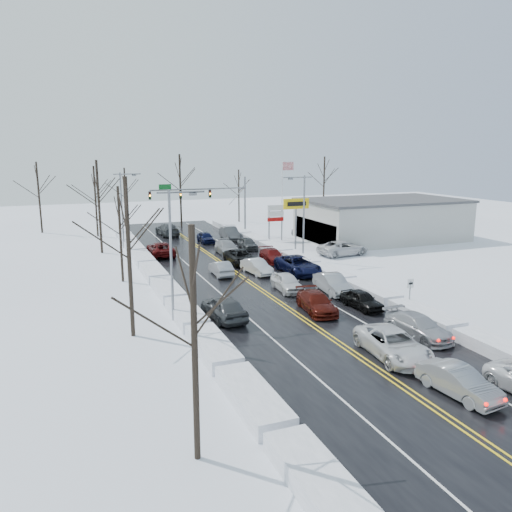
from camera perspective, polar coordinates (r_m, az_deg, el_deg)
name	(u,v)px	position (r m, az deg, el deg)	size (l,w,h in m)	color
ground	(265,293)	(41.29, 1.03, -4.21)	(160.00, 160.00, 0.00)	white
road_surface	(256,287)	(43.08, 0.02, -3.51)	(14.00, 84.00, 0.01)	black
snow_bank_left	(169,296)	(41.03, -9.95, -4.50)	(1.81, 72.00, 0.79)	white
snow_bank_right	(333,279)	(46.29, 8.82, -2.57)	(1.81, 72.00, 0.79)	white
traffic_signal_mast	(210,196)	(67.54, -5.33, 6.79)	(13.28, 0.39, 8.00)	slate
tires_plus_sign	(296,207)	(58.92, 4.60, 5.58)	(3.20, 0.34, 6.00)	slate
used_vehicles_sign	(276,215)	(64.53, 2.25, 4.67)	(2.20, 0.22, 4.65)	slate
speed_limit_sign	(410,288)	(38.24, 17.21, -3.54)	(0.55, 0.09, 2.35)	slate
flagpole	(283,190)	(73.43, 3.12, 7.59)	(1.87, 1.20, 10.00)	silver
dealership_building	(382,219)	(67.78, 14.15, 4.10)	(20.40, 12.40, 5.30)	#B3B3AE
streetlight_ne	(302,211)	(52.57, 5.30, 5.15)	(3.20, 0.25, 9.00)	slate
streetlight_sw	(174,245)	(33.94, -9.38, 1.29)	(3.20, 0.25, 9.00)	slate
streetlight_nw	(123,204)	(61.36, -14.92, 5.77)	(3.20, 0.25, 9.00)	slate
tree_left_a	(193,300)	(17.94, -7.17, -5.01)	(3.60, 3.60, 9.00)	#2D231C
tree_left_b	(127,227)	(31.21, -14.48, 3.27)	(4.00, 4.00, 10.00)	#2D231C
tree_left_c	(119,216)	(45.25, -15.36, 4.47)	(3.40, 3.40, 8.50)	#2D231C
tree_left_d	(98,189)	(58.94, -17.62, 7.35)	(4.20, 4.20, 10.50)	#2D231C
tree_left_e	(95,188)	(70.97, -17.95, 7.45)	(3.80, 3.80, 9.50)	#2D231C
tree_far_a	(38,183)	(76.85, -23.66, 7.60)	(4.00, 4.00, 10.00)	#2D231C
tree_far_b	(125,186)	(78.37, -14.74, 7.76)	(3.60, 3.60, 9.00)	#2D231C
tree_far_c	(180,176)	(77.67, -8.68, 9.01)	(4.40, 4.40, 11.00)	#2D231C
tree_far_d	(239,185)	(81.98, -1.98, 8.06)	(3.40, 3.40, 8.50)	#2D231C
tree_far_e	(324,175)	(88.93, 7.80, 9.16)	(4.20, 4.20, 10.50)	#2D231C
queued_car_1	(457,395)	(26.64, 22.03, -14.53)	(1.50, 4.30, 1.42)	gray
queued_car_2	(393,357)	(29.97, 15.34, -11.04)	(2.58, 5.59, 1.55)	silver
queued_car_3	(316,312)	(36.81, 6.90, -6.33)	(1.96, 4.83, 1.40)	#460F09
queued_car_4	(287,291)	(41.89, 3.56, -4.00)	(1.74, 4.33, 1.48)	silver
queued_car_5	(257,274)	(47.51, 0.09, -2.05)	(1.48, 4.25, 1.40)	silver
queued_car_6	(241,264)	(51.56, -1.71, -0.93)	(2.46, 5.33, 1.48)	black
queued_car_7	(227,254)	(56.58, -3.32, 0.21)	(2.09, 5.15, 1.50)	#929599
queued_car_8	(206,243)	(63.88, -5.76, 1.53)	(1.61, 4.00, 1.36)	black
queued_car_11	(418,337)	(33.37, 17.98, -8.81)	(1.99, 4.91, 1.42)	#9FA1A7
queued_car_12	(361,308)	(38.11, 11.96, -5.87)	(1.60, 3.97, 1.35)	black
queued_car_13	(332,293)	(41.69, 8.72, -4.19)	(1.66, 4.77, 1.57)	#999BA1
queued_car_14	(298,273)	(47.85, 4.80, -1.99)	(2.74, 5.93, 1.65)	black
queued_car_15	(273,262)	(52.62, 1.90, -0.67)	(1.88, 4.63, 1.34)	#540C0B
queued_car_16	(248,249)	(59.41, -0.97, 0.80)	(1.64, 4.07, 1.39)	#3C3E41
queued_car_17	(230,240)	(65.88, -2.99, 1.89)	(1.75, 5.02, 1.65)	#3F4144
oncoming_car_0	(221,275)	(47.07, -4.02, -2.21)	(1.44, 4.13, 1.36)	#A0A2A8
oncoming_car_1	(161,256)	(56.63, -10.83, 0.03)	(2.56, 5.54, 1.54)	#4C0A0A
oncoming_car_2	(168,235)	(70.13, -10.06, 2.34)	(2.35, 5.77, 1.68)	#3B3E40
oncoming_car_3	(224,319)	(35.10, -3.70, -7.19)	(2.00, 4.96, 1.69)	#3E4043
parked_car_0	(343,255)	(56.75, 9.90, 0.09)	(2.71, 5.89, 1.64)	silver
parked_car_1	(339,244)	(63.18, 9.51, 1.31)	(2.24, 5.50, 1.60)	#45484A
parked_car_2	(304,237)	(67.96, 5.50, 2.16)	(1.90, 4.72, 1.61)	#A3A7AB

